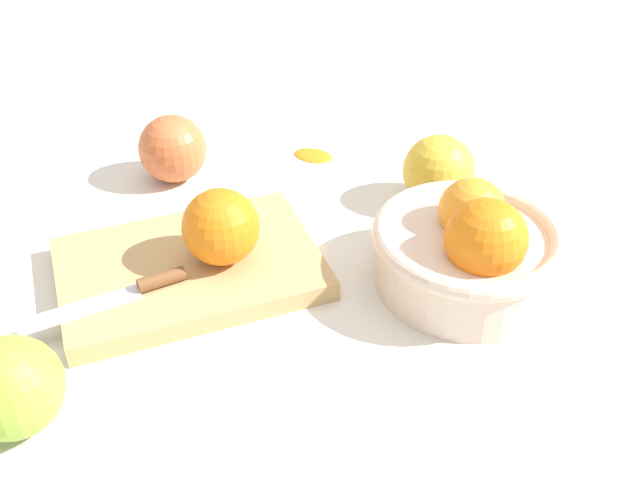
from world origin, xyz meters
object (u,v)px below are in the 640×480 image
(bowl, at_px, (470,248))
(orange_on_board, at_px, (221,227))
(knife, at_px, (127,292))
(apple_front_right, at_px, (173,149))
(apple_front_left, at_px, (439,171))
(apple_back_right, at_px, (11,388))
(cutting_board, at_px, (190,268))

(bowl, relative_size, orange_on_board, 2.46)
(knife, bearing_deg, apple_front_right, -103.27)
(apple_front_left, bearing_deg, apple_back_right, 28.65)
(knife, height_order, apple_front_right, apple_front_right)
(apple_back_right, bearing_deg, knife, -126.56)
(apple_back_right, bearing_deg, apple_front_right, -111.79)
(cutting_board, height_order, apple_back_right, apple_back_right)
(knife, bearing_deg, bowl, 174.75)
(orange_on_board, distance_m, apple_front_left, 0.27)
(orange_on_board, relative_size, apple_front_left, 0.92)
(orange_on_board, xyz_separation_m, apple_front_right, (0.04, -0.20, -0.02))
(apple_front_left, bearing_deg, cutting_board, 15.18)
(bowl, height_order, apple_back_right, bowl)
(apple_front_left, relative_size, apple_front_right, 1.02)
(bowl, distance_m, apple_front_right, 0.38)
(apple_front_left, bearing_deg, bowl, 80.77)
(bowl, distance_m, apple_front_left, 0.15)
(orange_on_board, bearing_deg, apple_back_right, 40.64)
(bowl, xyz_separation_m, apple_front_left, (-0.02, -0.15, -0.00))
(knife, relative_size, apple_back_right, 1.89)
(cutting_board, xyz_separation_m, knife, (0.06, 0.04, 0.02))
(orange_on_board, height_order, apple_front_right, orange_on_board)
(cutting_board, bearing_deg, apple_front_right, -89.32)
(bowl, xyz_separation_m, cutting_board, (0.26, -0.07, -0.04))
(orange_on_board, xyz_separation_m, apple_front_left, (-0.25, -0.08, -0.02))
(bowl, bearing_deg, apple_front_left, -99.23)
(bowl, distance_m, cutting_board, 0.28)
(orange_on_board, relative_size, apple_front_right, 0.93)
(bowl, bearing_deg, knife, -5.25)
(apple_front_right, bearing_deg, bowl, 134.56)
(orange_on_board, height_order, knife, orange_on_board)
(apple_front_left, height_order, apple_front_right, apple_front_left)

